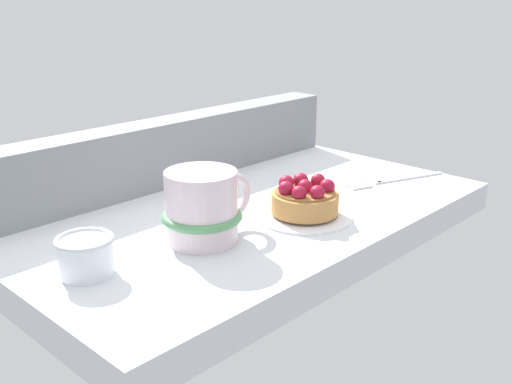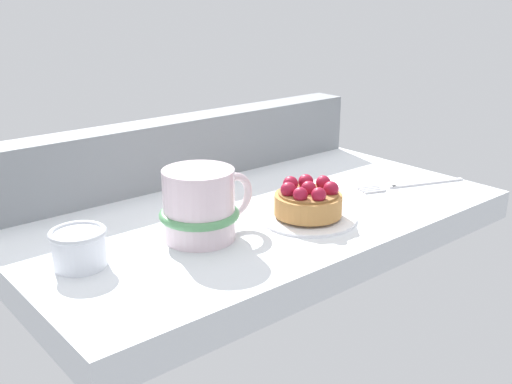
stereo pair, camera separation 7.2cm
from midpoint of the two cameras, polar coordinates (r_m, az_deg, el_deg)
ground_plane at (r=81.93cm, az=2.20°, el=-2.77°), size 65.63×38.44×4.00cm
window_rail_back at (r=92.02cm, az=-4.66°, el=4.08°), size 64.32×5.54×9.62cm
dessert_plate at (r=77.36cm, az=7.62°, el=-2.40°), size 12.40×12.40×0.75cm
raspberry_tart at (r=76.61cm, az=7.68°, el=-0.81°), size 8.65×8.65×4.51cm
coffee_mug at (r=69.82cm, az=-2.34°, el=-1.33°), size 12.63×9.46×8.50cm
dessert_fork at (r=93.62cm, az=16.71°, el=0.71°), size 16.89×7.72×0.60cm
sugar_bowl at (r=65.16cm, az=-13.45°, el=-5.17°), size 6.12×6.12×4.15cm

